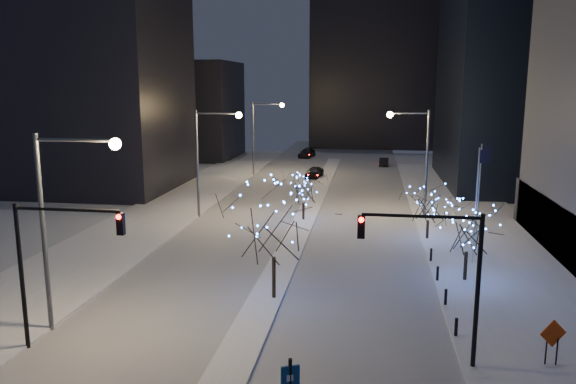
% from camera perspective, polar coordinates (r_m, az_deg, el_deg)
% --- Properties ---
extents(ground, '(160.00, 160.00, 0.00)m').
position_cam_1_polar(ground, '(26.41, -5.52, -16.90)').
color(ground, silver).
rests_on(ground, ground).
extents(road, '(20.00, 130.00, 0.02)m').
position_cam_1_polar(road, '(59.22, 2.58, -1.09)').
color(road, '#ACB0BB').
rests_on(road, ground).
extents(median, '(2.00, 80.00, 0.15)m').
position_cam_1_polar(median, '(54.35, 2.05, -2.10)').
color(median, white).
rests_on(median, ground).
extents(east_sidewalk, '(10.00, 90.00, 0.15)m').
position_cam_1_polar(east_sidewalk, '(45.31, 19.86, -5.42)').
color(east_sidewalk, white).
rests_on(east_sidewalk, ground).
extents(west_sidewalk, '(8.00, 90.00, 0.15)m').
position_cam_1_polar(west_sidewalk, '(48.57, -16.02, -4.11)').
color(west_sidewalk, white).
rests_on(west_sidewalk, ground).
extents(filler_west_near, '(22.00, 18.00, 24.00)m').
position_cam_1_polar(filler_west_near, '(71.18, -20.29, 9.99)').
color(filler_west_near, black).
rests_on(filler_west_near, ground).
extents(filler_west_far, '(18.00, 16.00, 16.00)m').
position_cam_1_polar(filler_west_far, '(98.04, -10.66, 8.20)').
color(filler_west_far, black).
rests_on(filler_west_far, ground).
extents(horizon_block, '(24.00, 14.00, 42.00)m').
position_cam_1_polar(horizon_block, '(114.98, 8.76, 15.11)').
color(horizon_block, black).
rests_on(horizon_block, ground).
extents(street_lamp_w_near, '(4.40, 0.56, 10.00)m').
position_cam_1_polar(street_lamp_w_near, '(29.29, -22.02, -1.32)').
color(street_lamp_w_near, '#595E66').
rests_on(street_lamp_w_near, ground).
extents(street_lamp_w_mid, '(4.40, 0.56, 10.00)m').
position_cam_1_polar(street_lamp_w_mid, '(52.11, -8.12, 4.40)').
color(street_lamp_w_mid, '#595E66').
rests_on(street_lamp_w_mid, ground).
extents(street_lamp_w_far, '(4.40, 0.56, 10.00)m').
position_cam_1_polar(street_lamp_w_far, '(76.30, -2.80, 6.52)').
color(street_lamp_w_far, '#595E66').
rests_on(street_lamp_w_far, ground).
extents(street_lamp_east, '(3.90, 0.56, 10.00)m').
position_cam_1_polar(street_lamp_east, '(53.14, 13.00, 4.30)').
color(street_lamp_east, '#595E66').
rests_on(street_lamp_east, ground).
extents(traffic_signal_west, '(5.26, 0.43, 7.00)m').
position_cam_1_polar(traffic_signal_west, '(27.78, -22.95, -5.72)').
color(traffic_signal_west, black).
rests_on(traffic_signal_west, ground).
extents(traffic_signal_east, '(5.26, 0.43, 7.00)m').
position_cam_1_polar(traffic_signal_east, '(25.01, 15.33, -7.03)').
color(traffic_signal_east, black).
rests_on(traffic_signal_east, ground).
extents(flagpoles, '(1.35, 2.60, 8.00)m').
position_cam_1_polar(flagpoles, '(41.29, 18.80, -0.15)').
color(flagpoles, silver).
rests_on(flagpoles, east_sidewalk).
extents(bollards, '(0.16, 12.16, 0.90)m').
position_cam_1_polar(bollards, '(34.95, 15.32, -9.05)').
color(bollards, black).
rests_on(bollards, east_sidewalk).
extents(car_near, '(2.51, 4.65, 1.50)m').
position_cam_1_polar(car_near, '(74.93, 2.69, 2.02)').
color(car_near, black).
rests_on(car_near, ground).
extents(car_mid, '(1.55, 3.95, 1.28)m').
position_cam_1_polar(car_mid, '(87.21, 9.72, 3.05)').
color(car_mid, black).
rests_on(car_mid, ground).
extents(car_far, '(2.89, 5.37, 1.48)m').
position_cam_1_polar(car_far, '(96.04, 1.94, 3.97)').
color(car_far, black).
rests_on(car_far, ground).
extents(holiday_tree_median_near, '(5.46, 5.46, 6.86)m').
position_cam_1_polar(holiday_tree_median_near, '(31.73, -1.47, -3.16)').
color(holiday_tree_median_near, black).
rests_on(holiday_tree_median_near, median).
extents(holiday_tree_median_far, '(4.48, 4.48, 4.64)m').
position_cam_1_polar(holiday_tree_median_far, '(50.75, 1.59, 0.45)').
color(holiday_tree_median_far, black).
rests_on(holiday_tree_median_far, median).
extents(holiday_tree_plaza_near, '(4.01, 4.01, 4.99)m').
position_cam_1_polar(holiday_tree_plaza_near, '(36.68, 17.79, -3.67)').
color(holiday_tree_plaza_near, black).
rests_on(holiday_tree_plaza_near, east_sidewalk).
extents(holiday_tree_plaza_far, '(4.68, 4.68, 4.39)m').
position_cam_1_polar(holiday_tree_plaza_far, '(45.85, 14.09, -1.21)').
color(holiday_tree_plaza_far, black).
rests_on(holiday_tree_plaza_far, east_sidewalk).
extents(construction_sign, '(1.22, 0.45, 2.10)m').
position_cam_1_polar(construction_sign, '(27.81, 25.30, -13.23)').
color(construction_sign, black).
rests_on(construction_sign, east_sidewalk).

